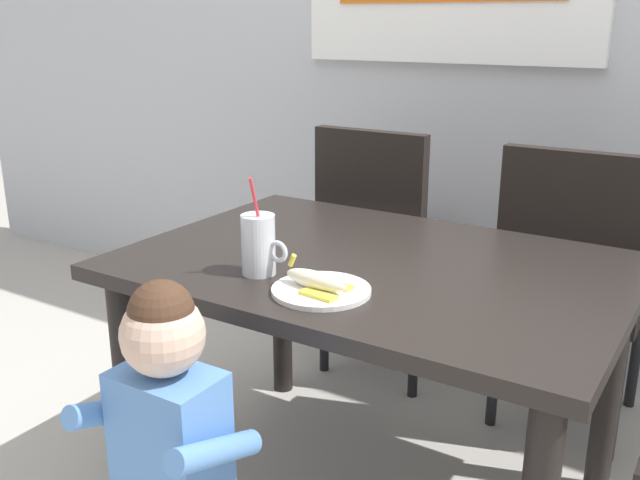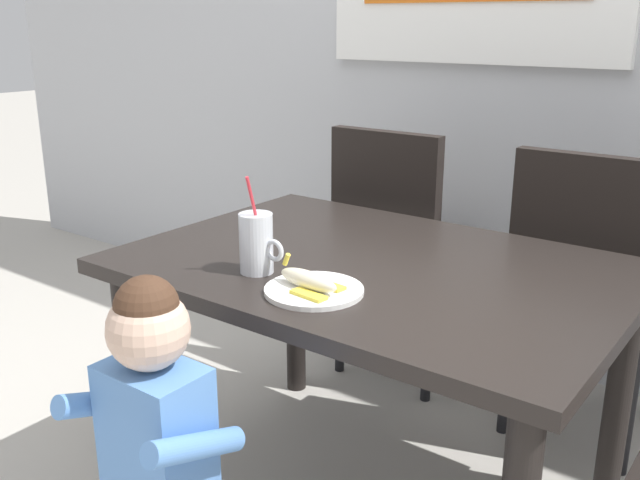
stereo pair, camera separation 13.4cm
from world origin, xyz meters
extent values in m
cube|color=black|center=(0.00, 0.00, 0.70)|extent=(1.28, 0.90, 0.04)
cylinder|color=black|center=(-0.56, -0.37, 0.34)|extent=(0.07, 0.07, 0.68)
cylinder|color=black|center=(-0.56, 0.37, 0.34)|extent=(0.07, 0.07, 0.68)
cylinder|color=black|center=(0.56, 0.37, 0.34)|extent=(0.07, 0.07, 0.68)
cube|color=black|center=(-0.32, 0.77, 0.45)|extent=(0.44, 0.44, 0.06)
cube|color=black|center=(-0.32, 0.57, 0.72)|extent=(0.42, 0.05, 0.48)
cylinder|color=black|center=(-0.13, 0.96, 0.21)|extent=(0.04, 0.04, 0.42)
cylinder|color=black|center=(-0.51, 0.96, 0.21)|extent=(0.04, 0.04, 0.42)
cylinder|color=black|center=(-0.13, 0.58, 0.21)|extent=(0.04, 0.04, 0.42)
cylinder|color=black|center=(-0.51, 0.58, 0.21)|extent=(0.04, 0.04, 0.42)
cube|color=black|center=(0.37, 0.74, 0.45)|extent=(0.44, 0.44, 0.06)
cube|color=black|center=(0.37, 0.54, 0.72)|extent=(0.42, 0.05, 0.48)
cylinder|color=black|center=(0.56, 0.93, 0.21)|extent=(0.04, 0.04, 0.42)
cylinder|color=black|center=(0.18, 0.93, 0.21)|extent=(0.04, 0.04, 0.42)
cylinder|color=black|center=(0.56, 0.55, 0.21)|extent=(0.04, 0.04, 0.42)
cylinder|color=black|center=(0.18, 0.55, 0.21)|extent=(0.04, 0.04, 0.42)
cube|color=#598CD1|center=(-0.13, -0.64, 0.49)|extent=(0.22, 0.15, 0.30)
sphere|color=beige|center=(-0.13, -0.64, 0.72)|extent=(0.17, 0.17, 0.17)
sphere|color=#472D1E|center=(-0.13, -0.64, 0.77)|extent=(0.13, 0.13, 0.13)
cylinder|color=#598CD1|center=(-0.27, -0.66, 0.52)|extent=(0.05, 0.24, 0.13)
cylinder|color=#598CD1|center=(0.01, -0.66, 0.52)|extent=(0.05, 0.24, 0.13)
cylinder|color=silver|center=(-0.19, -0.24, 0.79)|extent=(0.08, 0.08, 0.15)
cylinder|color=#B2D184|center=(-0.19, -0.24, 0.76)|extent=(0.07, 0.07, 0.08)
torus|color=silver|center=(-0.13, -0.24, 0.79)|extent=(0.06, 0.01, 0.06)
cylinder|color=#E5333F|center=(-0.18, -0.25, 0.86)|extent=(0.01, 0.07, 0.21)
cylinder|color=white|center=(0.01, -0.27, 0.72)|extent=(0.23, 0.23, 0.01)
ellipsoid|color=#F4EAC6|center=(0.00, -0.28, 0.75)|extent=(0.17, 0.06, 0.04)
cube|color=yellow|center=(0.03, -0.32, 0.73)|extent=(0.09, 0.04, 0.01)
cube|color=yellow|center=(0.03, -0.25, 0.73)|extent=(0.09, 0.04, 0.01)
cylinder|color=yellow|center=(-0.07, -0.27, 0.78)|extent=(0.02, 0.01, 0.03)
camera|label=1|loc=(0.81, -1.55, 1.32)|focal=39.51mm
camera|label=2|loc=(0.92, -1.47, 1.32)|focal=39.51mm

